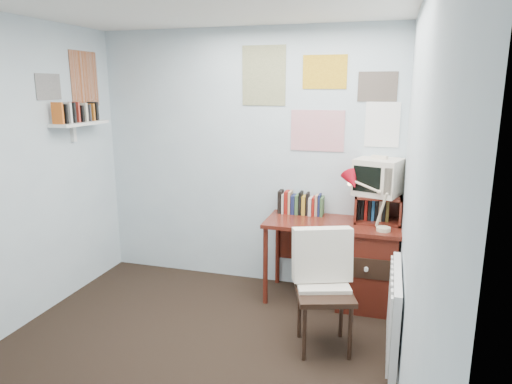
% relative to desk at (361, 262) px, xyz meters
% --- Properties ---
extents(ground, '(3.50, 3.50, 0.00)m').
position_rel_desk_xyz_m(ground, '(-1.17, -1.48, -0.41)').
color(ground, black).
rests_on(ground, ground).
extents(back_wall, '(3.00, 0.02, 2.50)m').
position_rel_desk_xyz_m(back_wall, '(-1.17, 0.27, 0.84)').
color(back_wall, silver).
rests_on(back_wall, ground).
extents(right_wall, '(0.02, 3.50, 2.50)m').
position_rel_desk_xyz_m(right_wall, '(0.33, -1.48, 0.84)').
color(right_wall, silver).
rests_on(right_wall, ground).
extents(desk, '(1.20, 0.55, 0.76)m').
position_rel_desk_xyz_m(desk, '(0.00, 0.00, 0.00)').
color(desk, '#581D14').
rests_on(desk, ground).
extents(desk_chair, '(0.56, 0.55, 0.88)m').
position_rel_desk_xyz_m(desk_chair, '(-0.21, -0.83, 0.04)').
color(desk_chair, black).
rests_on(desk_chair, ground).
extents(desk_lamp, '(0.32, 0.28, 0.43)m').
position_rel_desk_xyz_m(desk_lamp, '(0.18, -0.15, 0.57)').
color(desk_lamp, red).
rests_on(desk_lamp, desk).
extents(tv_riser, '(0.40, 0.30, 0.25)m').
position_rel_desk_xyz_m(tv_riser, '(0.12, 0.11, 0.48)').
color(tv_riser, '#581D14').
rests_on(tv_riser, desk).
extents(crt_tv, '(0.46, 0.44, 0.35)m').
position_rel_desk_xyz_m(crt_tv, '(0.10, 0.13, 0.78)').
color(crt_tv, beige).
rests_on(crt_tv, tv_riser).
extents(book_row, '(0.60, 0.14, 0.22)m').
position_rel_desk_xyz_m(book_row, '(-0.51, 0.18, 0.46)').
color(book_row, '#581D14').
rests_on(book_row, desk).
extents(radiator, '(0.09, 0.80, 0.60)m').
position_rel_desk_xyz_m(radiator, '(0.29, -0.93, 0.01)').
color(radiator, white).
rests_on(radiator, right_wall).
extents(wall_shelf, '(0.20, 0.62, 0.24)m').
position_rel_desk_xyz_m(wall_shelf, '(-2.57, -0.38, 1.21)').
color(wall_shelf, white).
rests_on(wall_shelf, left_wall).
extents(posters_back, '(1.20, 0.01, 0.90)m').
position_rel_desk_xyz_m(posters_back, '(-0.47, 0.26, 1.44)').
color(posters_back, white).
rests_on(posters_back, back_wall).
extents(posters_left, '(0.01, 0.70, 0.60)m').
position_rel_desk_xyz_m(posters_left, '(-2.67, -0.38, 1.59)').
color(posters_left, white).
rests_on(posters_left, left_wall).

